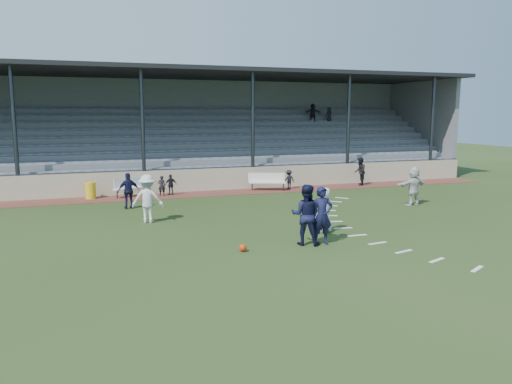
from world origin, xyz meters
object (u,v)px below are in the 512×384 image
trash_bin (91,190)px  player_white_lead (324,210)px  football (243,248)px  bench_right (267,180)px  bench_left (132,185)px  player_navy_lead (322,216)px  official (360,171)px

trash_bin → player_white_lead: bearing=-53.0°
trash_bin → player_white_lead: player_white_lead is taller
football → bench_right: bearing=66.1°
bench_left → trash_bin: 2.01m
trash_bin → bench_right: bearing=-2.1°
trash_bin → player_navy_lead: 13.41m
bench_left → player_white_lead: 11.67m
bench_right → football: bearing=-92.0°
official → player_navy_lead: bearing=-1.3°
player_white_lead → player_navy_lead: 1.59m
bench_left → player_white_lead: (5.64, -10.21, 0.23)m
trash_bin → player_white_lead: size_ratio=0.49×
trash_bin → official: 14.94m
bench_right → trash_bin: bearing=-160.1°
bench_left → bench_right: 7.16m
football → player_white_lead: size_ratio=0.15×
bench_right → player_navy_lead: (-2.28, -11.17, 0.36)m
bench_left → trash_bin: size_ratio=2.47×
bench_left → bench_right: size_ratio=0.99×
trash_bin → official: official is taller
player_white_lead → trash_bin: bearing=-81.2°
trash_bin → football: 12.25m
player_white_lead → official: official is taller
bench_left → trash_bin: (-2.00, -0.09, -0.16)m
bench_right → football: bench_right is taller
official → bench_left: bearing=-57.4°
player_white_lead → player_navy_lead: bearing=32.5°
bench_right → player_navy_lead: size_ratio=1.07×
player_navy_lead → player_white_lead: bearing=65.2°
bench_right → trash_bin: 9.16m
trash_bin → player_navy_lead: bearing=-59.2°
bench_left → football: size_ratio=8.36×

